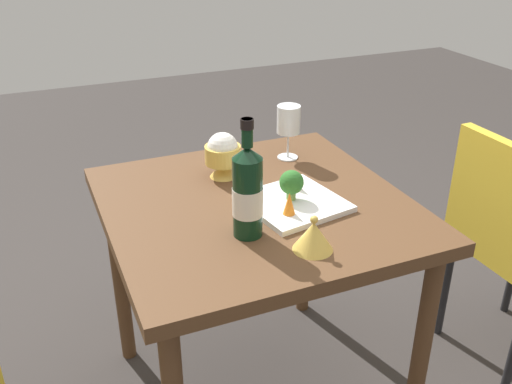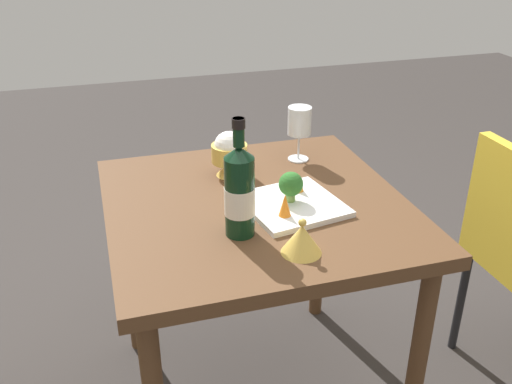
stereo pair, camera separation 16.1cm
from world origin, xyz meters
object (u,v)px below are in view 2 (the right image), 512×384
object	(u,v)px
wine_bottle	(240,191)
rice_bowl	(229,153)
broccoli_floret	(291,185)
carrot_garnish_left	(298,181)
carrot_garnish_right	(285,205)
serving_plate	(292,205)
rice_bowl_lid	(302,239)
wine_glass	(299,122)

from	to	relation	value
wine_bottle	rice_bowl	xyz separation A→B (m)	(-0.35, 0.06, -0.05)
broccoli_floret	wine_bottle	bearing A→B (deg)	-58.84
wine_bottle	rice_bowl	size ratio (longest dim) A/B	2.19
carrot_garnish_left	carrot_garnish_right	bearing A→B (deg)	-33.18
rice_bowl	carrot_garnish_right	world-z (taller)	rice_bowl
serving_plate	carrot_garnish_left	size ratio (longest dim) A/B	5.17
wine_bottle	rice_bowl	world-z (taller)	wine_bottle
rice_bowl_lid	carrot_garnish_right	world-z (taller)	rice_bowl_lid
wine_bottle	serving_plate	bearing A→B (deg)	118.47
wine_glass	carrot_garnish_left	distance (m)	0.27
wine_bottle	rice_bowl	distance (m)	0.36
broccoli_floret	carrot_garnish_left	bearing A→B (deg)	142.47
serving_plate	broccoli_floret	world-z (taller)	broccoli_floret
rice_bowl	rice_bowl_lid	world-z (taller)	rice_bowl
rice_bowl	rice_bowl_lid	distance (m)	0.48
carrot_garnish_right	carrot_garnish_left	bearing A→B (deg)	146.82
wine_bottle	rice_bowl_lid	world-z (taller)	wine_bottle
carrot_garnish_right	broccoli_floret	bearing A→B (deg)	150.40
wine_glass	rice_bowl_lid	bearing A→B (deg)	-19.46
rice_bowl_lid	wine_bottle	bearing A→B (deg)	-137.06
serving_plate	carrot_garnish_right	bearing A→B (deg)	-34.70
wine_bottle	rice_bowl	bearing A→B (deg)	170.10
wine_bottle	broccoli_floret	size ratio (longest dim) A/B	3.61
wine_glass	broccoli_floret	distance (m)	0.33
wine_glass	serving_plate	bearing A→B (deg)	-22.99
wine_glass	carrot_garnish_right	distance (m)	0.42
rice_bowl	carrot_garnish_right	size ratio (longest dim) A/B	2.27
serving_plate	broccoli_floret	xyz separation A→B (m)	(-0.01, -0.00, 0.06)
carrot_garnish_left	carrot_garnish_right	distance (m)	0.16
carrot_garnish_left	rice_bowl_lid	bearing A→B (deg)	-18.61
wine_bottle	carrot_garnish_left	distance (m)	0.28
serving_plate	carrot_garnish_left	world-z (taller)	carrot_garnish_left
carrot_garnish_right	wine_glass	bearing A→B (deg)	154.78
wine_glass	carrot_garnish_right	xyz separation A→B (m)	(0.37, -0.18, -0.08)
wine_bottle	wine_glass	bearing A→B (deg)	142.78
rice_bowl	carrot_garnish_left	bearing A→B (deg)	38.97
serving_plate	rice_bowl	bearing A→B (deg)	-155.92
carrot_garnish_left	carrot_garnish_right	xyz separation A→B (m)	(0.13, -0.09, 0.00)
rice_bowl	carrot_garnish_left	distance (m)	0.25
wine_bottle	serving_plate	world-z (taller)	wine_bottle
wine_bottle	broccoli_floret	distance (m)	0.21
rice_bowl	carrot_garnish_left	size ratio (longest dim) A/B	2.54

